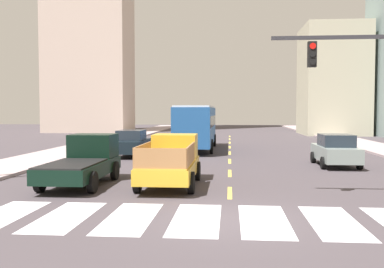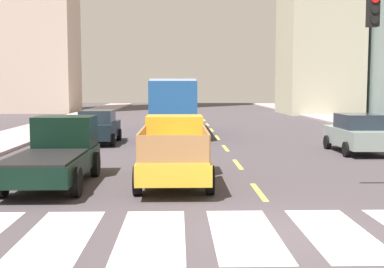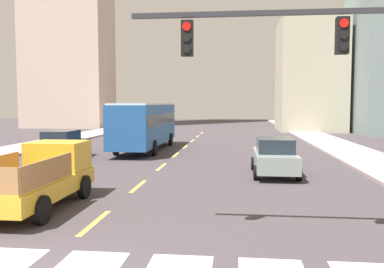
{
  "view_description": "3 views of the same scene",
  "coord_description": "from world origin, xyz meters",
  "px_view_note": "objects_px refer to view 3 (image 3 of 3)",
  "views": [
    {
      "loc": [
        -0.02,
        -11.96,
        2.99
      ],
      "look_at": [
        -2.27,
        14.4,
        1.58
      ],
      "focal_mm": 41.31,
      "sensor_mm": 36.0,
      "label": 1
    },
    {
      "loc": [
        -2.24,
        -9.85,
        2.93
      ],
      "look_at": [
        -1.63,
        12.64,
        0.81
      ],
      "focal_mm": 47.52,
      "sensor_mm": 36.0,
      "label": 2
    },
    {
      "loc": [
        3.89,
        -6.67,
        3.29
      ],
      "look_at": [
        1.5,
        15.07,
        1.66
      ],
      "focal_mm": 37.99,
      "sensor_mm": 36.0,
      "label": 3
    }
  ],
  "objects_px": {
    "city_bus": "(145,123)",
    "sedan_far": "(62,145)",
    "pickup_stakebed": "(42,177)",
    "sedan_near_left": "(275,157)"
  },
  "relations": [
    {
      "from": "city_bus",
      "to": "sedan_far",
      "type": "xyz_separation_m",
      "value": [
        -3.84,
        -5.21,
        -1.09
      ]
    },
    {
      "from": "city_bus",
      "to": "sedan_far",
      "type": "relative_size",
      "value": 2.45
    },
    {
      "from": "city_bus",
      "to": "pickup_stakebed",
      "type": "bearing_deg",
      "value": -90.9
    },
    {
      "from": "pickup_stakebed",
      "to": "sedan_near_left",
      "type": "xyz_separation_m",
      "value": [
        8.01,
        6.49,
        -0.08
      ]
    },
    {
      "from": "pickup_stakebed",
      "to": "city_bus",
      "type": "distance_m",
      "value": 15.74
    },
    {
      "from": "sedan_far",
      "to": "sedan_near_left",
      "type": "bearing_deg",
      "value": -16.61
    },
    {
      "from": "city_bus",
      "to": "sedan_far",
      "type": "distance_m",
      "value": 6.56
    },
    {
      "from": "pickup_stakebed",
      "to": "sedan_far",
      "type": "bearing_deg",
      "value": 109.15
    },
    {
      "from": "pickup_stakebed",
      "to": "sedan_far",
      "type": "height_order",
      "value": "pickup_stakebed"
    },
    {
      "from": "sedan_far",
      "to": "city_bus",
      "type": "bearing_deg",
      "value": 55.47
    }
  ]
}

